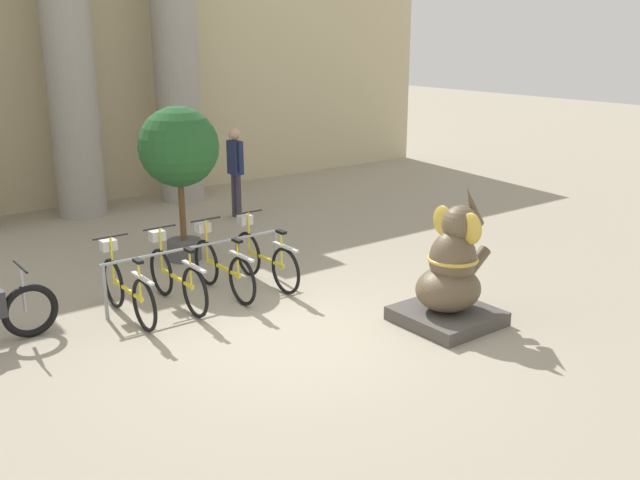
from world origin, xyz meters
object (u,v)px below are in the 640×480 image
(person_pedestrian, at_px, (235,163))
(potted_tree, at_px, (179,152))
(bicycle_1, at_px, (176,277))
(elephant_statue, at_px, (451,278))
(bicycle_0, at_px, (127,288))
(bicycle_2, at_px, (222,266))
(bicycle_3, at_px, (265,257))

(person_pedestrian, bearing_deg, potted_tree, -138.66)
(bicycle_1, relative_size, person_pedestrian, 0.94)
(elephant_statue, distance_m, potted_tree, 4.87)
(bicycle_0, height_order, bicycle_1, same)
(potted_tree, bearing_deg, elephant_statue, -71.19)
(person_pedestrian, bearing_deg, bicycle_1, -130.64)
(bicycle_1, bearing_deg, person_pedestrian, 49.36)
(bicycle_2, bearing_deg, person_pedestrian, 56.54)
(bicycle_3, bearing_deg, bicycle_0, -179.41)
(bicycle_2, relative_size, person_pedestrian, 0.94)
(bicycle_1, bearing_deg, bicycle_3, -0.16)
(person_pedestrian, relative_size, potted_tree, 0.72)
(bicycle_2, bearing_deg, elephant_statue, -55.91)
(bicycle_0, bearing_deg, person_pedestrian, 43.65)
(elephant_statue, height_order, person_pedestrian, person_pedestrian)
(person_pedestrian, xyz_separation_m, potted_tree, (-2.11, -1.86, 0.69))
(bicycle_0, height_order, potted_tree, potted_tree)
(elephant_statue, bearing_deg, bicycle_0, 140.77)
(bicycle_1, height_order, bicycle_3, same)
(bicycle_1, xyz_separation_m, bicycle_2, (0.72, 0.00, 0.00))
(bicycle_3, bearing_deg, bicycle_2, 179.56)
(bicycle_1, relative_size, elephant_statue, 0.95)
(person_pedestrian, bearing_deg, elephant_statue, -95.30)
(bicycle_2, xyz_separation_m, potted_tree, (0.30, 1.78, 1.38))
(bicycle_2, distance_m, bicycle_3, 0.72)
(bicycle_3, bearing_deg, potted_tree, 103.30)
(bicycle_3, distance_m, potted_tree, 2.30)
(bicycle_0, relative_size, bicycle_3, 1.00)
(bicycle_0, distance_m, bicycle_2, 1.44)
(elephant_statue, bearing_deg, bicycle_3, 112.30)
(bicycle_0, height_order, person_pedestrian, person_pedestrian)
(elephant_statue, bearing_deg, bicycle_2, 124.09)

